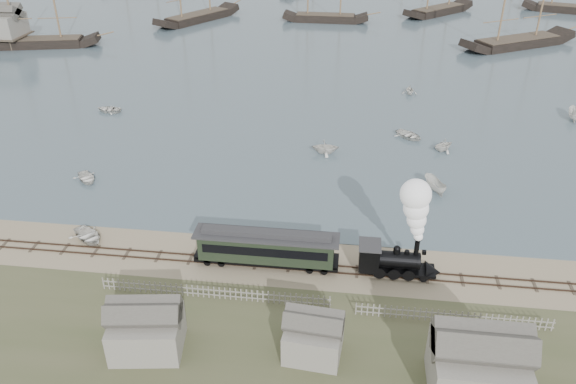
# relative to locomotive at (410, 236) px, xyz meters

# --- Properties ---
(ground) EXTENTS (600.00, 600.00, 0.00)m
(ground) POSITION_rel_locomotive_xyz_m (-9.13, 2.00, -4.09)
(ground) COLOR tan
(ground) RESTS_ON ground
(rail_track) EXTENTS (120.00, 1.80, 0.16)m
(rail_track) POSITION_rel_locomotive_xyz_m (-9.13, 0.00, -4.05)
(rail_track) COLOR #3E2C22
(rail_track) RESTS_ON ground
(picket_fence_west) EXTENTS (19.00, 0.10, 1.20)m
(picket_fence_west) POSITION_rel_locomotive_xyz_m (-15.63, -5.00, -4.09)
(picket_fence_west) COLOR gray
(picket_fence_west) RESTS_ON ground
(picket_fence_east) EXTENTS (15.00, 0.10, 1.20)m
(picket_fence_east) POSITION_rel_locomotive_xyz_m (3.37, -5.50, -4.09)
(picket_fence_east) COLOR gray
(picket_fence_east) RESTS_ON ground
(shed_left) EXTENTS (5.00, 4.00, 4.10)m
(shed_left) POSITION_rel_locomotive_xyz_m (-19.13, -11.00, -4.09)
(shed_left) COLOR gray
(shed_left) RESTS_ON ground
(shed_mid) EXTENTS (4.00, 3.50, 3.60)m
(shed_mid) POSITION_rel_locomotive_xyz_m (-7.13, -10.00, -4.09)
(shed_mid) COLOR gray
(shed_mid) RESTS_ON ground
(locomotive) EXTENTS (7.10, 2.65, 8.85)m
(locomotive) POSITION_rel_locomotive_xyz_m (0.00, 0.00, 0.00)
(locomotive) COLOR black
(locomotive) RESTS_ON ground
(passenger_coach) EXTENTS (12.70, 2.45, 3.08)m
(passenger_coach) POSITION_rel_locomotive_xyz_m (-12.12, 0.00, -2.13)
(passenger_coach) COLOR black
(passenger_coach) RESTS_ON ground
(beached_dinghy) EXTENTS (4.67, 4.85, 0.82)m
(beached_dinghy) POSITION_rel_locomotive_xyz_m (-29.58, 1.76, -3.68)
(beached_dinghy) COLOR silver
(beached_dinghy) RESTS_ON ground
(rowboat_0) EXTENTS (4.32, 4.21, 0.73)m
(rowboat_0) POSITION_rel_locomotive_xyz_m (-34.72, 12.73, -3.67)
(rowboat_0) COLOR silver
(rowboat_0) RESTS_ON harbor_water
(rowboat_1) EXTENTS (3.12, 3.55, 1.78)m
(rowboat_1) POSITION_rel_locomotive_xyz_m (-8.50, 23.22, -3.14)
(rowboat_1) COLOR silver
(rowboat_1) RESTS_ON harbor_water
(rowboat_2) EXTENTS (3.84, 2.81, 1.39)m
(rowboat_2) POSITION_rel_locomotive_xyz_m (3.97, 15.32, -3.34)
(rowboat_2) COLOR silver
(rowboat_2) RESTS_ON harbor_water
(rowboat_3) EXTENTS (4.75, 4.79, 0.82)m
(rowboat_3) POSITION_rel_locomotive_xyz_m (2.09, 29.15, -3.62)
(rowboat_3) COLOR silver
(rowboat_3) RESTS_ON harbor_water
(rowboat_4) EXTENTS (3.89, 3.94, 1.57)m
(rowboat_4) POSITION_rel_locomotive_xyz_m (6.06, 25.80, -3.25)
(rowboat_4) COLOR silver
(rowboat_4) RESTS_ON harbor_water
(rowboat_5) EXTENTS (4.01, 2.07, 1.48)m
(rowboat_5) POSITION_rel_locomotive_xyz_m (25.38, 38.46, -3.29)
(rowboat_5) COLOR silver
(rowboat_5) RESTS_ON harbor_water
(rowboat_6) EXTENTS (3.20, 4.08, 0.77)m
(rowboat_6) POSITION_rel_locomotive_xyz_m (-40.62, 33.10, -3.65)
(rowboat_6) COLOR silver
(rowboat_6) RESTS_ON harbor_water
(rowboat_7) EXTENTS (2.84, 2.48, 1.44)m
(rowboat_7) POSITION_rel_locomotive_xyz_m (3.17, 45.99, -3.31)
(rowboat_7) COLOR silver
(rowboat_7) RESTS_ON harbor_water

